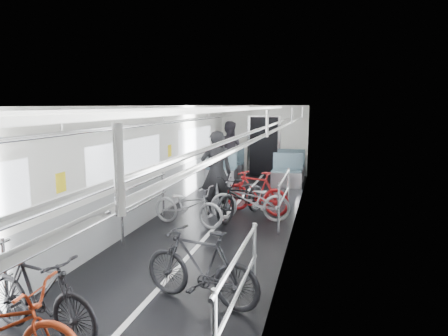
% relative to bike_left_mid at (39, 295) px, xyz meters
% --- Properties ---
extents(car_shell, '(3.02, 14.01, 2.41)m').
position_rel_bike_left_mid_xyz_m(car_shell, '(0.74, 5.21, 0.66)').
color(car_shell, black).
rests_on(car_shell, ground).
extents(bike_left_mid, '(1.62, 0.73, 0.94)m').
position_rel_bike_left_mid_xyz_m(bike_left_mid, '(0.00, 0.00, 0.00)').
color(bike_left_mid, black).
rests_on(bike_left_mid, floor).
extents(bike_left_far, '(1.67, 0.88, 0.83)m').
position_rel_bike_left_mid_xyz_m(bike_left_far, '(0.18, 4.10, -0.05)').
color(bike_left_far, '#9A9A9E').
rests_on(bike_left_far, floor).
extents(bike_right_near, '(1.65, 0.79, 0.95)m').
position_rel_bike_left_mid_xyz_m(bike_right_near, '(1.39, 1.11, 0.01)').
color(bike_right_near, black).
rests_on(bike_right_near, floor).
extents(bike_right_mid, '(1.72, 0.71, 0.88)m').
position_rel_bike_left_mid_xyz_m(bike_right_mid, '(1.32, 4.75, -0.03)').
color(bike_right_mid, '#A1A2A6').
rests_on(bike_right_mid, floor).
extents(bike_right_far, '(1.67, 0.98, 0.97)m').
position_rel_bike_left_mid_xyz_m(bike_right_far, '(1.35, 5.35, 0.01)').
color(bike_right_far, '#A41416').
rests_on(bike_right_far, floor).
extents(bike_aisle, '(1.21, 1.91, 0.95)m').
position_rel_bike_left_mid_xyz_m(bike_aisle, '(1.11, 4.94, 0.00)').
color(bike_aisle, black).
rests_on(bike_aisle, floor).
extents(person_standing, '(0.79, 0.64, 1.87)m').
position_rel_bike_left_mid_xyz_m(person_standing, '(0.51, 5.04, 0.47)').
color(person_standing, black).
rests_on(person_standing, floor).
extents(person_seated, '(0.96, 0.78, 1.89)m').
position_rel_bike_left_mid_xyz_m(person_seated, '(-0.30, 9.53, 0.47)').
color(person_seated, '#2F2B32').
rests_on(person_seated, floor).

